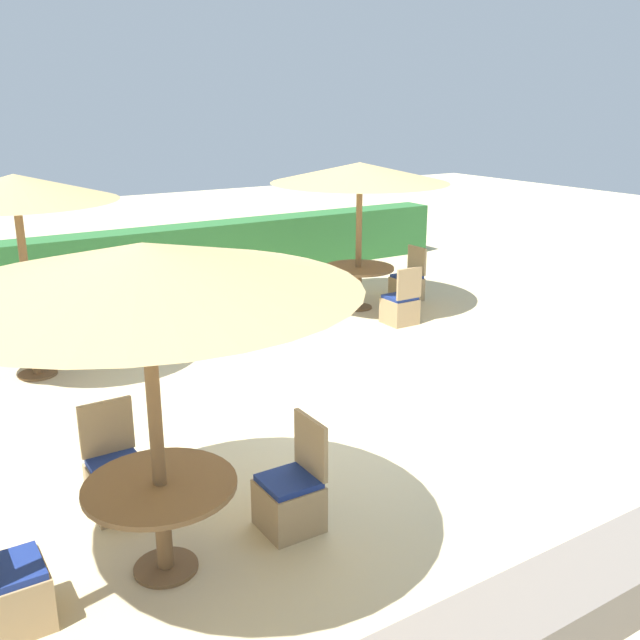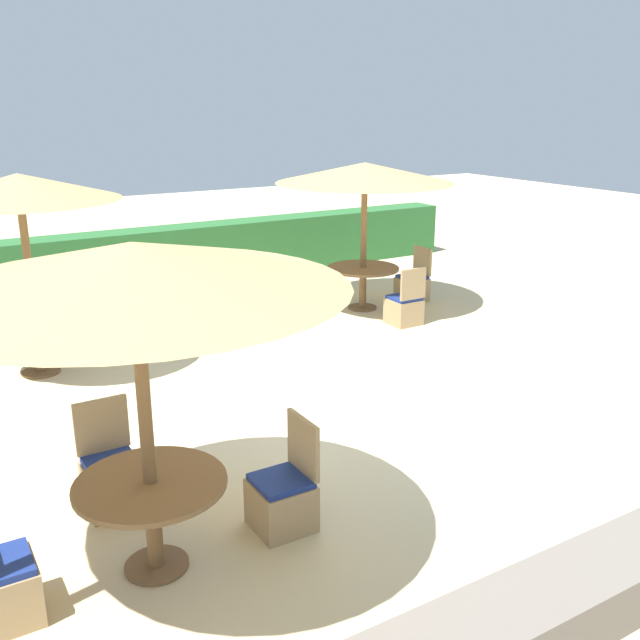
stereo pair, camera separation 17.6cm
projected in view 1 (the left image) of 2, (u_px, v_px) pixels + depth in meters
ground_plane at (348, 408)px, 8.13m from camera, size 40.00×40.00×0.00m
hedge_row at (148, 258)px, 13.31m from camera, size 13.00×0.70×1.08m
parasol_back_right at (360, 173)px, 11.39m from camera, size 2.89×2.89×2.42m
round_table_back_right at (358, 275)px, 11.89m from camera, size 1.19×1.19×0.71m
patio_chair_back_right_east at (407, 285)px, 12.48m from camera, size 0.46×0.46×0.93m
patio_chair_back_right_south at (400, 307)px, 11.14m from camera, size 0.46×0.46×0.93m
parasol_front_left at (144, 268)px, 4.66m from camera, size 2.91×2.91×2.48m
round_table_front_left at (161, 501)px, 5.17m from camera, size 1.11×1.11×0.73m
patio_chair_front_left_east at (291, 498)px, 5.80m from camera, size 0.46×0.46×0.93m
patio_chair_front_left_north at (117, 481)px, 6.06m from camera, size 0.46×0.46×0.93m
patio_chair_front_left_west at (8, 592)px, 4.69m from camera, size 0.46×0.46×0.93m
parasol_back_left at (15, 189)px, 8.42m from camera, size 2.40×2.40×2.54m
round_table_back_left at (33, 332)px, 8.95m from camera, size 1.13×1.13×0.72m
patio_chair_back_left_north at (17, 334)px, 9.88m from camera, size 0.46×0.46×0.93m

